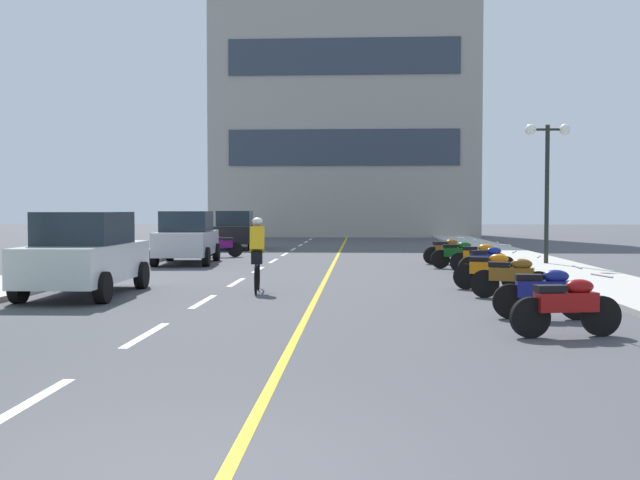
{
  "coord_description": "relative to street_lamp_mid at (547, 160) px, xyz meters",
  "views": [
    {
      "loc": [
        1.2,
        -4.76,
        1.86
      ],
      "look_at": [
        0.06,
        15.68,
        1.03
      ],
      "focal_mm": 41.41,
      "sensor_mm": 36.0,
      "label": 1
    }
  ],
  "objects": [
    {
      "name": "ground_plane",
      "position": [
        -7.26,
        1.3,
        -3.49
      ],
      "size": [
        140.0,
        140.0,
        0.0
      ],
      "primitive_type": "plane",
      "color": "#47474C"
    },
    {
      "name": "curb_left",
      "position": [
        -14.46,
        4.3,
        -3.43
      ],
      "size": [
        2.4,
        72.0,
        0.12
      ],
      "primitive_type": "cube",
      "color": "#B7B2A8",
      "rests_on": "ground"
    },
    {
      "name": "curb_right",
      "position": [
        -0.06,
        4.3,
        -3.43
      ],
      "size": [
        2.4,
        72.0,
        0.12
      ],
      "primitive_type": "cube",
      "color": "#B7B2A8",
      "rests_on": "ground"
    },
    {
      "name": "lane_dash_0",
      "position": [
        -9.26,
        -17.7,
        -3.49
      ],
      "size": [
        0.14,
        2.2,
        0.01
      ],
      "primitive_type": "cube",
      "color": "silver",
      "rests_on": "ground"
    },
    {
      "name": "lane_dash_1",
      "position": [
        -9.26,
        -13.7,
        -3.49
      ],
      "size": [
        0.14,
        2.2,
        0.01
      ],
      "primitive_type": "cube",
      "color": "silver",
      "rests_on": "ground"
    },
    {
      "name": "lane_dash_2",
      "position": [
        -9.26,
        -9.7,
        -3.49
      ],
      "size": [
        0.14,
        2.2,
        0.01
      ],
      "primitive_type": "cube",
      "color": "silver",
      "rests_on": "ground"
    },
    {
      "name": "lane_dash_3",
      "position": [
        -9.26,
        -5.7,
        -3.49
      ],
      "size": [
        0.14,
        2.2,
        0.01
      ],
      "primitive_type": "cube",
      "color": "silver",
      "rests_on": "ground"
    },
    {
      "name": "lane_dash_4",
      "position": [
        -9.26,
        -1.7,
        -3.49
      ],
      "size": [
        0.14,
        2.2,
        0.01
      ],
      "primitive_type": "cube",
      "color": "silver",
      "rests_on": "ground"
    },
    {
      "name": "lane_dash_5",
      "position": [
        -9.26,
        2.3,
        -3.49
      ],
      "size": [
        0.14,
        2.2,
        0.01
      ],
      "primitive_type": "cube",
      "color": "silver",
      "rests_on": "ground"
    },
    {
      "name": "lane_dash_6",
      "position": [
        -9.26,
        6.3,
        -3.49
      ],
      "size": [
        0.14,
        2.2,
        0.01
      ],
      "primitive_type": "cube",
      "color": "silver",
      "rests_on": "ground"
    },
    {
      "name": "lane_dash_7",
      "position": [
        -9.26,
        10.3,
        -3.49
      ],
      "size": [
        0.14,
        2.2,
        0.01
      ],
      "primitive_type": "cube",
      "color": "silver",
      "rests_on": "ground"
    },
    {
      "name": "lane_dash_8",
      "position": [
        -9.26,
        14.3,
        -3.49
      ],
      "size": [
        0.14,
        2.2,
        0.01
      ],
      "primitive_type": "cube",
      "color": "silver",
      "rests_on": "ground"
    },
    {
      "name": "lane_dash_9",
      "position": [
        -9.26,
        18.3,
        -3.49
      ],
      "size": [
        0.14,
        2.2,
        0.01
      ],
      "primitive_type": "cube",
      "color": "silver",
      "rests_on": "ground"
    },
    {
      "name": "lane_dash_10",
      "position": [
        -9.26,
        22.3,
        -3.49
      ],
      "size": [
        0.14,
        2.2,
        0.01
      ],
      "primitive_type": "cube",
      "color": "silver",
      "rests_on": "ground"
    },
    {
      "name": "lane_dash_11",
      "position": [
        -9.26,
        26.3,
        -3.49
      ],
      "size": [
        0.14,
        2.2,
        0.01
      ],
      "primitive_type": "cube",
      "color": "silver",
      "rests_on": "ground"
    },
    {
      "name": "centre_line_yellow",
      "position": [
        -7.01,
        4.3,
        -3.49
      ],
      "size": [
        0.12,
        66.0,
        0.01
      ],
      "primitive_type": "cube",
      "color": "gold",
      "rests_on": "ground"
    },
    {
      "name": "office_building",
      "position": [
        -7.25,
        28.83,
        6.62
      ],
      "size": [
        18.49,
        7.19,
        20.23
      ],
      "color": "#9E998E",
      "rests_on": "ground"
    },
    {
      "name": "street_lamp_mid",
      "position": [
        0.0,
        0.0,
        0.0
      ],
      "size": [
        1.46,
        0.36,
        4.54
      ],
      "color": "black",
      "rests_on": "curb_right"
    },
    {
      "name": "parked_car_near",
      "position": [
        -12.07,
        -8.75,
        -2.58
      ],
      "size": [
        2.0,
        4.24,
        1.82
      ],
      "color": "black",
      "rests_on": "ground"
    },
    {
      "name": "parked_car_mid",
      "position": [
        -12.1,
        0.82,
        -2.58
      ],
      "size": [
        2.17,
        4.32,
        1.82
      ],
      "color": "black",
      "rests_on": "ground"
    },
    {
      "name": "parked_car_far",
      "position": [
        -12.06,
        10.33,
        -2.58
      ],
      "size": [
        2.15,
        4.31,
        1.82
      ],
      "color": "black",
      "rests_on": "ground"
    },
    {
      "name": "motorcycle_1",
      "position": [
        -3.05,
        -13.55,
        -3.02
      ],
      "size": [
        1.69,
        0.63,
        0.92
      ],
      "color": "black",
      "rests_on": "ground"
    },
    {
      "name": "motorcycle_2",
      "position": [
        -2.95,
        -11.8,
        -3.02
      ],
      "size": [
        1.7,
        0.6,
        0.92
      ],
      "color": "black",
      "rests_on": "ground"
    },
    {
      "name": "motorcycle_3",
      "position": [
        -2.9,
        -8.9,
        -3.02
      ],
      "size": [
        1.65,
        0.77,
        0.92
      ],
      "color": "black",
      "rests_on": "ground"
    },
    {
      "name": "motorcycle_4",
      "position": [
        -3.06,
        -7.24,
        -3.02
      ],
      "size": [
        1.65,
        0.77,
        0.92
      ],
      "color": "black",
      "rests_on": "ground"
    },
    {
      "name": "motorcycle_5",
      "position": [
        -2.61,
        -4.2,
        -3.02
      ],
      "size": [
        1.65,
        0.77,
        0.92
      ],
      "color": "black",
      "rests_on": "ground"
    },
    {
      "name": "motorcycle_6",
      "position": [
        -2.55,
        -2.36,
        -3.02
      ],
      "size": [
        1.69,
        0.6,
        0.92
      ],
      "color": "black",
      "rests_on": "ground"
    },
    {
      "name": "motorcycle_7",
      "position": [
        -2.97,
        -0.91,
        -3.02
      ],
      "size": [
        1.7,
        0.6,
        0.92
      ],
      "color": "black",
      "rests_on": "ground"
    },
    {
      "name": "motorcycle_8",
      "position": [
        -3.1,
        1.13,
        -3.02
      ],
      "size": [
        1.65,
        0.77,
        0.92
      ],
      "color": "black",
      "rests_on": "ground"
    },
    {
      "name": "motorcycle_9",
      "position": [
        -11.58,
        4.25,
        -3.02
      ],
      "size": [
        1.67,
        0.69,
        0.92
      ],
      "color": "black",
      "rests_on": "ground"
    },
    {
      "name": "cyclist_rider",
      "position": [
        -8.41,
        -7.87,
        -2.61
      ],
      "size": [
        0.42,
        1.77,
        1.71
      ],
      "color": "black",
      "rests_on": "ground"
    }
  ]
}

